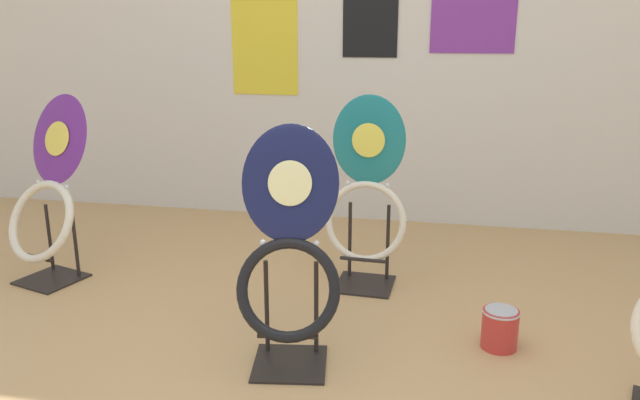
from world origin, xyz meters
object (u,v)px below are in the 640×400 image
object	(u,v)px
toilet_seat_display_navy_moon	(289,256)
toilet_seat_display_teal_sax	(367,195)
paint_can	(500,327)
toilet_seat_display_purple_note	(48,197)

from	to	relation	value
toilet_seat_display_navy_moon	toilet_seat_display_teal_sax	world-z (taller)	toilet_seat_display_teal_sax
toilet_seat_display_navy_moon	paint_can	size ratio (longest dim) A/B	5.48
toilet_seat_display_teal_sax	paint_can	world-z (taller)	toilet_seat_display_teal_sax
toilet_seat_display_navy_moon	paint_can	bearing A→B (deg)	18.44
toilet_seat_display_purple_note	paint_can	bearing A→B (deg)	-7.83
toilet_seat_display_teal_sax	paint_can	distance (m)	0.89
toilet_seat_display_teal_sax	toilet_seat_display_purple_note	bearing A→B (deg)	-172.31
toilet_seat_display_teal_sax	toilet_seat_display_navy_moon	bearing A→B (deg)	-103.88
toilet_seat_display_purple_note	paint_can	world-z (taller)	toilet_seat_display_purple_note
toilet_seat_display_purple_note	toilet_seat_display_navy_moon	bearing A→B (deg)	-22.39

